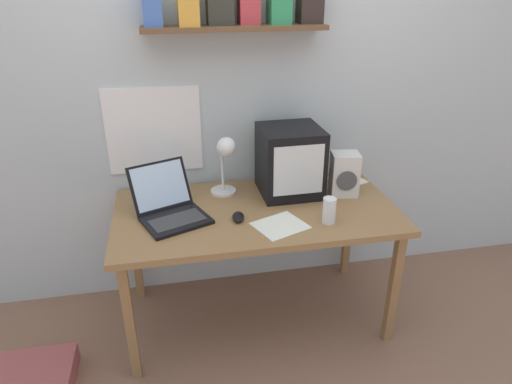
% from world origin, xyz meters
% --- Properties ---
extents(ground_plane, '(12.00, 12.00, 0.00)m').
position_xyz_m(ground_plane, '(0.00, 0.00, 0.00)').
color(ground_plane, '#86614C').
extents(back_wall, '(5.60, 0.24, 2.60)m').
position_xyz_m(back_wall, '(-0.00, 0.44, 1.31)').
color(back_wall, silver).
rests_on(back_wall, ground_plane).
extents(corner_desk, '(1.48, 0.77, 0.72)m').
position_xyz_m(corner_desk, '(0.00, 0.00, 0.65)').
color(corner_desk, olive).
rests_on(corner_desk, ground_plane).
extents(crt_monitor, '(0.33, 0.34, 0.38)m').
position_xyz_m(crt_monitor, '(0.23, 0.17, 0.90)').
color(crt_monitor, black).
rests_on(crt_monitor, corner_desk).
extents(laptop, '(0.42, 0.45, 0.25)m').
position_xyz_m(laptop, '(-0.45, 0.01, 0.78)').
color(laptop, black).
rests_on(laptop, corner_desk).
extents(desk_lamp, '(0.14, 0.18, 0.35)m').
position_xyz_m(desk_lamp, '(-0.13, 0.19, 0.94)').
color(desk_lamp, white).
rests_on(desk_lamp, corner_desk).
extents(juice_glass, '(0.07, 0.07, 0.13)m').
position_xyz_m(juice_glass, '(0.33, -0.21, 0.78)').
color(juice_glass, white).
rests_on(juice_glass, corner_desk).
extents(space_heater, '(0.17, 0.15, 0.24)m').
position_xyz_m(space_heater, '(0.52, 0.09, 0.84)').
color(space_heater, silver).
rests_on(space_heater, corner_desk).
extents(computer_mouse, '(0.07, 0.11, 0.03)m').
position_xyz_m(computer_mouse, '(-0.11, -0.10, 0.73)').
color(computer_mouse, black).
rests_on(computer_mouse, corner_desk).
extents(open_notebook, '(0.24, 0.24, 0.00)m').
position_xyz_m(open_notebook, '(0.61, 0.26, 0.72)').
color(open_notebook, white).
rests_on(open_notebook, corner_desk).
extents(loose_paper_near_monitor, '(0.27, 0.21, 0.00)m').
position_xyz_m(loose_paper_near_monitor, '(-0.47, 0.25, 0.72)').
color(loose_paper_near_monitor, silver).
rests_on(loose_paper_near_monitor, corner_desk).
extents(loose_paper_near_laptop, '(0.30, 0.28, 0.00)m').
position_xyz_m(loose_paper_near_laptop, '(0.08, -0.20, 0.72)').
color(loose_paper_near_laptop, white).
rests_on(loose_paper_near_laptop, corner_desk).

